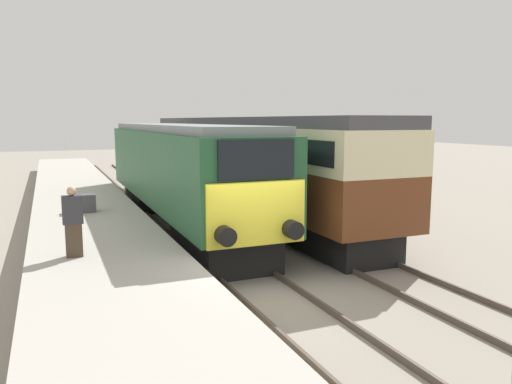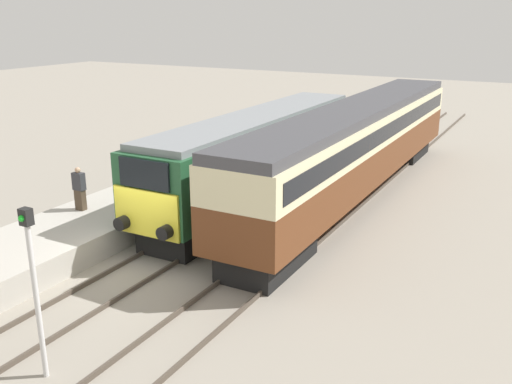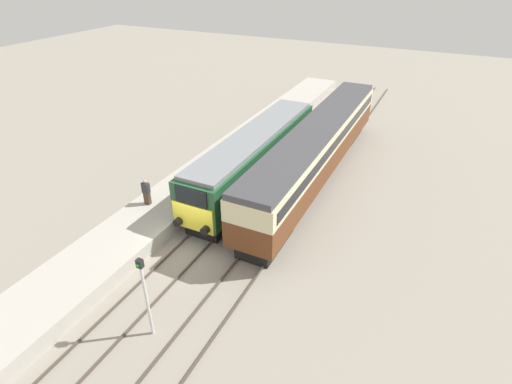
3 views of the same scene
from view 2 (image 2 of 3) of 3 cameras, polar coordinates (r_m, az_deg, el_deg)
The scene contains 9 objects.
ground_plane at distance 18.22m, azimuth -12.25°, elevation -8.10°, with size 120.00×120.00×0.00m, color gray.
platform_left at distance 25.87m, azimuth -6.43°, elevation 0.95°, with size 3.50×50.00×0.87m.
rails_near_track at distance 21.87m, azimuth -3.76°, elevation -3.10°, with size 1.51×60.00×0.14m.
rails_far_track at distance 20.37m, azimuth 4.39°, elevation -4.71°, with size 1.50×60.00×0.14m.
locomotive at distance 23.90m, azimuth 0.22°, elevation 3.90°, with size 2.70×15.14×3.78m.
passenger_carriage at distance 24.94m, azimuth 10.14°, elevation 5.00°, with size 2.75×21.11×4.05m.
person_on_platform at distance 21.57m, azimuth -17.24°, elevation 0.30°, with size 0.44×0.26×1.60m.
signal_post at distance 13.03m, azimuth -21.31°, elevation -8.24°, with size 0.24×0.28×3.96m.
luggage_crate at distance 25.51m, azimuth -6.98°, elevation 2.41°, with size 0.70×0.56×0.60m.
Camera 2 is at (11.03, -12.25, 7.74)m, focal length 40.00 mm.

